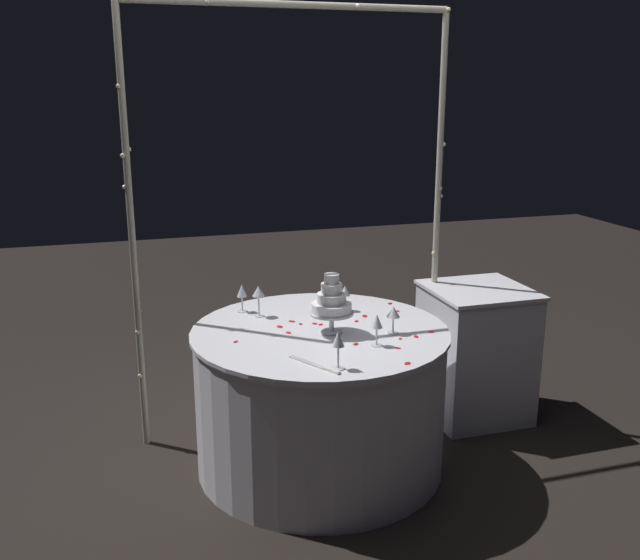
{
  "coord_description": "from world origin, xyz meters",
  "views": [
    {
      "loc": [
        -0.97,
        -3.19,
        1.92
      ],
      "look_at": [
        0.0,
        0.0,
        1.0
      ],
      "focal_mm": 39.57,
      "sensor_mm": 36.0,
      "label": 1
    }
  ],
  "objects_px": {
    "wine_glass_1": "(377,323)",
    "wine_glass_4": "(242,292)",
    "main_table": "(320,398)",
    "side_table": "(475,352)",
    "wine_glass_2": "(258,293)",
    "wine_glass_0": "(338,341)",
    "wine_glass_5": "(393,313)",
    "decorative_arch": "(294,172)",
    "wine_glass_3": "(345,292)",
    "cake_knife": "(317,366)",
    "tiered_cake": "(332,302)"
  },
  "relations": [
    {
      "from": "wine_glass_1",
      "to": "wine_glass_4",
      "type": "height_order",
      "value": "same"
    },
    {
      "from": "main_table",
      "to": "side_table",
      "type": "relative_size",
      "value": 1.64
    },
    {
      "from": "side_table",
      "to": "wine_glass_2",
      "type": "xyz_separation_m",
      "value": [
        -1.3,
        0.01,
        0.47
      ]
    },
    {
      "from": "wine_glass_0",
      "to": "wine_glass_5",
      "type": "bearing_deg",
      "value": 41.01
    },
    {
      "from": "wine_glass_0",
      "to": "wine_glass_4",
      "type": "xyz_separation_m",
      "value": [
        -0.24,
        0.91,
        -0.02
      ]
    },
    {
      "from": "wine_glass_2",
      "to": "decorative_arch",
      "type": "bearing_deg",
      "value": 37.11
    },
    {
      "from": "decorative_arch",
      "to": "wine_glass_3",
      "type": "bearing_deg",
      "value": -45.86
    },
    {
      "from": "decorative_arch",
      "to": "wine_glass_5",
      "type": "distance_m",
      "value": 0.96
    },
    {
      "from": "decorative_arch",
      "to": "wine_glass_2",
      "type": "xyz_separation_m",
      "value": [
        -0.25,
        -0.19,
        -0.6
      ]
    },
    {
      "from": "wine_glass_1",
      "to": "wine_glass_3",
      "type": "xyz_separation_m",
      "value": [
        0.03,
        0.55,
        -0.01
      ]
    },
    {
      "from": "main_table",
      "to": "cake_knife",
      "type": "xyz_separation_m",
      "value": [
        -0.15,
        -0.46,
        0.37
      ]
    },
    {
      "from": "main_table",
      "to": "wine_glass_5",
      "type": "height_order",
      "value": "wine_glass_5"
    },
    {
      "from": "wine_glass_5",
      "to": "cake_knife",
      "type": "height_order",
      "value": "wine_glass_5"
    },
    {
      "from": "decorative_arch",
      "to": "side_table",
      "type": "distance_m",
      "value": 1.52
    },
    {
      "from": "wine_glass_2",
      "to": "wine_glass_3",
      "type": "bearing_deg",
      "value": -4.84
    },
    {
      "from": "main_table",
      "to": "wine_glass_4",
      "type": "relative_size",
      "value": 8.52
    },
    {
      "from": "wine_glass_4",
      "to": "wine_glass_1",
      "type": "bearing_deg",
      "value": -53.94
    },
    {
      "from": "main_table",
      "to": "wine_glass_1",
      "type": "xyz_separation_m",
      "value": [
        0.19,
        -0.29,
        0.48
      ]
    },
    {
      "from": "side_table",
      "to": "tiered_cake",
      "type": "distance_m",
      "value": 1.18
    },
    {
      "from": "decorative_arch",
      "to": "tiered_cake",
      "type": "relative_size",
      "value": 7.78
    },
    {
      "from": "wine_glass_3",
      "to": "wine_glass_5",
      "type": "bearing_deg",
      "value": -75.56
    },
    {
      "from": "wine_glass_0",
      "to": "cake_knife",
      "type": "distance_m",
      "value": 0.15
    },
    {
      "from": "wine_glass_5",
      "to": "cake_knife",
      "type": "distance_m",
      "value": 0.57
    },
    {
      "from": "main_table",
      "to": "wine_glass_5",
      "type": "relative_size",
      "value": 9.3
    },
    {
      "from": "wine_glass_1",
      "to": "wine_glass_3",
      "type": "height_order",
      "value": "wine_glass_1"
    },
    {
      "from": "wine_glass_4",
      "to": "wine_glass_5",
      "type": "xyz_separation_m",
      "value": [
        0.64,
        -0.56,
        -0.0
      ]
    },
    {
      "from": "tiered_cake",
      "to": "wine_glass_3",
      "type": "distance_m",
      "value": 0.37
    },
    {
      "from": "main_table",
      "to": "cake_knife",
      "type": "bearing_deg",
      "value": -108.29
    },
    {
      "from": "wine_glass_5",
      "to": "main_table",
      "type": "bearing_deg",
      "value": 154.72
    },
    {
      "from": "wine_glass_2",
      "to": "wine_glass_3",
      "type": "height_order",
      "value": "wine_glass_2"
    },
    {
      "from": "wine_glass_1",
      "to": "wine_glass_3",
      "type": "relative_size",
      "value": 1.09
    },
    {
      "from": "wine_glass_0",
      "to": "wine_glass_3",
      "type": "xyz_separation_m",
      "value": [
        0.29,
        0.77,
        -0.02
      ]
    },
    {
      "from": "side_table",
      "to": "wine_glass_5",
      "type": "bearing_deg",
      "value": -148.48
    },
    {
      "from": "wine_glass_1",
      "to": "wine_glass_5",
      "type": "distance_m",
      "value": 0.19
    },
    {
      "from": "decorative_arch",
      "to": "wine_glass_3",
      "type": "xyz_separation_m",
      "value": [
        0.22,
        -0.23,
        -0.63
      ]
    },
    {
      "from": "decorative_arch",
      "to": "wine_glass_1",
      "type": "bearing_deg",
      "value": -76.38
    },
    {
      "from": "tiered_cake",
      "to": "cake_knife",
      "type": "height_order",
      "value": "tiered_cake"
    },
    {
      "from": "main_table",
      "to": "tiered_cake",
      "type": "bearing_deg",
      "value": -54.47
    },
    {
      "from": "decorative_arch",
      "to": "cake_knife",
      "type": "relative_size",
      "value": 8.74
    },
    {
      "from": "wine_glass_1",
      "to": "tiered_cake",
      "type": "bearing_deg",
      "value": 122.71
    },
    {
      "from": "wine_glass_3",
      "to": "wine_glass_4",
      "type": "xyz_separation_m",
      "value": [
        -0.54,
        0.14,
        0.01
      ]
    },
    {
      "from": "wine_glass_1",
      "to": "wine_glass_2",
      "type": "xyz_separation_m",
      "value": [
        -0.44,
        0.59,
        0.02
      ]
    },
    {
      "from": "decorative_arch",
      "to": "wine_glass_5",
      "type": "relative_size",
      "value": 16.71
    },
    {
      "from": "decorative_arch",
      "to": "cake_knife",
      "type": "bearing_deg",
      "value": -99.11
    },
    {
      "from": "side_table",
      "to": "wine_glass_4",
      "type": "distance_m",
      "value": 1.45
    },
    {
      "from": "main_table",
      "to": "cake_knife",
      "type": "relative_size",
      "value": 4.86
    },
    {
      "from": "side_table",
      "to": "tiered_cake",
      "type": "relative_size",
      "value": 2.63
    },
    {
      "from": "main_table",
      "to": "cake_knife",
      "type": "distance_m",
      "value": 0.61
    },
    {
      "from": "decorative_arch",
      "to": "main_table",
      "type": "relative_size",
      "value": 1.8
    },
    {
      "from": "wine_glass_3",
      "to": "tiered_cake",
      "type": "bearing_deg",
      "value": -119.27
    }
  ]
}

